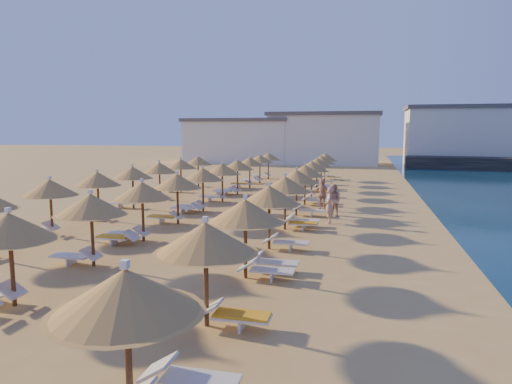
% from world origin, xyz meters
% --- Properties ---
extents(ground, '(220.00, 220.00, 0.00)m').
position_xyz_m(ground, '(0.00, 0.00, 0.00)').
color(ground, tan).
rests_on(ground, ground).
extents(hotel_blocks, '(46.93, 10.01, 8.10)m').
position_xyz_m(hotel_blocks, '(3.56, 45.40, 3.70)').
color(hotel_blocks, white).
rests_on(hotel_blocks, ground).
extents(parasol_row_east, '(2.57, 40.39, 2.74)m').
position_xyz_m(parasol_row_east, '(2.33, 4.27, 2.17)').
color(parasol_row_east, brown).
rests_on(parasol_row_east, ground).
extents(parasol_row_west, '(2.57, 40.39, 2.74)m').
position_xyz_m(parasol_row_west, '(-3.24, 4.27, 2.17)').
color(parasol_row_west, brown).
rests_on(parasol_row_west, ground).
extents(parasol_row_inland, '(2.57, 25.26, 2.74)m').
position_xyz_m(parasol_row_inland, '(-7.78, 4.27, 2.17)').
color(parasol_row_inland, brown).
rests_on(parasol_row_inland, ground).
extents(loungers, '(13.32, 39.35, 0.66)m').
position_xyz_m(loungers, '(-1.80, 4.21, 0.34)').
color(loungers, silver).
rests_on(loungers, ground).
extents(beachgoer_c, '(1.21, 0.88, 1.90)m').
position_xyz_m(beachgoer_c, '(3.59, 6.27, 0.95)').
color(beachgoer_c, tan).
rests_on(beachgoer_c, ground).
extents(beachgoer_b, '(1.11, 1.09, 1.81)m').
position_xyz_m(beachgoer_b, '(4.42, 4.58, 0.90)').
color(beachgoer_b, tan).
rests_on(beachgoer_b, ground).
extents(beachgoer_a, '(0.51, 0.73, 1.92)m').
position_xyz_m(beachgoer_a, '(4.30, 2.40, 0.96)').
color(beachgoer_a, tan).
rests_on(beachgoer_a, ground).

